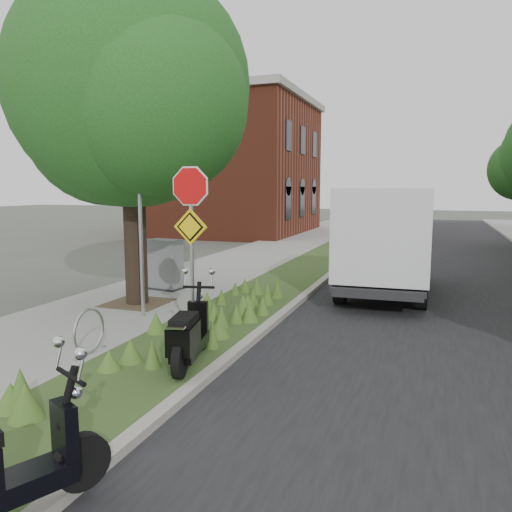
{
  "coord_description": "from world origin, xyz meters",
  "views": [
    {
      "loc": [
        2.59,
        -7.16,
        2.85
      ],
      "look_at": [
        -1.22,
        3.41,
        1.3
      ],
      "focal_mm": 35.0,
      "sensor_mm": 36.0,
      "label": 1
    }
  ],
  "objects_px": {
    "sign_assembly": "(191,218)",
    "scooter_near": "(187,341)",
    "box_truck": "(385,236)",
    "utility_cabinet": "(164,265)"
  },
  "relations": [
    {
      "from": "scooter_near",
      "to": "utility_cabinet",
      "type": "bearing_deg",
      "value": 123.25
    },
    {
      "from": "box_truck",
      "to": "utility_cabinet",
      "type": "distance_m",
      "value": 5.96
    },
    {
      "from": "sign_assembly",
      "to": "box_truck",
      "type": "height_order",
      "value": "sign_assembly"
    },
    {
      "from": "utility_cabinet",
      "to": "scooter_near",
      "type": "bearing_deg",
      "value": -56.75
    },
    {
      "from": "utility_cabinet",
      "to": "sign_assembly",
      "type": "bearing_deg",
      "value": -54.16
    },
    {
      "from": "box_truck",
      "to": "sign_assembly",
      "type": "bearing_deg",
      "value": -115.58
    },
    {
      "from": "scooter_near",
      "to": "utility_cabinet",
      "type": "height_order",
      "value": "utility_cabinet"
    },
    {
      "from": "sign_assembly",
      "to": "box_truck",
      "type": "relative_size",
      "value": 0.59
    },
    {
      "from": "sign_assembly",
      "to": "scooter_near",
      "type": "distance_m",
      "value": 2.23
    },
    {
      "from": "box_truck",
      "to": "utility_cabinet",
      "type": "bearing_deg",
      "value": -162.25
    }
  ]
}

